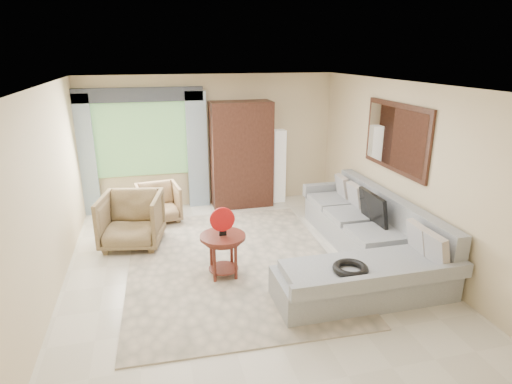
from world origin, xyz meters
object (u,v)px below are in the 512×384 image
object	(u,v)px
coffee_table	(223,255)
armchair_right	(159,203)
sectional_sofa	(364,244)
tv_screen	(373,208)
potted_plant	(112,206)
armchair_left	(132,220)
floor_lamp	(279,166)
armoire	(241,155)

from	to	relation	value
coffee_table	armchair_right	xyz separation A→B (m)	(-0.79, 2.35, 0.02)
sectional_sofa	tv_screen	xyz separation A→B (m)	(0.27, 0.30, 0.44)
armchair_right	potted_plant	xyz separation A→B (m)	(-0.84, 0.28, -0.08)
armchair_right	coffee_table	bearing A→B (deg)	-79.36
armchair_left	floor_lamp	world-z (taller)	floor_lamp
coffee_table	floor_lamp	world-z (taller)	floor_lamp
potted_plant	coffee_table	bearing A→B (deg)	-58.27
armchair_left	potted_plant	world-z (taller)	armchair_left
tv_screen	potted_plant	xyz separation A→B (m)	(-4.02, 2.40, -0.45)
sectional_sofa	armoire	world-z (taller)	armoire
coffee_table	armchair_left	world-z (taller)	armchair_left
armoire	armchair_left	bearing A→B (deg)	-145.67
tv_screen	armchair_right	xyz separation A→B (m)	(-3.18, 2.11, -0.37)
armchair_left	potted_plant	distance (m)	1.32
potted_plant	armoire	size ratio (longest dim) A/B	0.26
coffee_table	potted_plant	world-z (taller)	coffee_table
coffee_table	tv_screen	bearing A→B (deg)	5.71
armoire	armchair_right	bearing A→B (deg)	-163.88
sectional_sofa	armchair_right	bearing A→B (deg)	140.34
armchair_right	floor_lamp	bearing A→B (deg)	4.48
potted_plant	armoire	bearing A→B (deg)	4.60
tv_screen	armoire	xyz separation A→B (m)	(-1.50, 2.60, 0.33)
armoire	floor_lamp	distance (m)	0.86
armchair_left	armoire	xyz separation A→B (m)	(2.13, 1.45, 0.62)
tv_screen	floor_lamp	distance (m)	2.75
sectional_sofa	tv_screen	distance (m)	0.59
tv_screen	armchair_right	distance (m)	3.83
armchair_right	potted_plant	size ratio (longest dim) A/B	1.41
sectional_sofa	armchair_right	size ratio (longest dim) A/B	4.55
sectional_sofa	armchair_left	size ratio (longest dim) A/B	3.65
armoire	tv_screen	bearing A→B (deg)	-60.01
sectional_sofa	armoire	distance (m)	3.24
sectional_sofa	potted_plant	xyz separation A→B (m)	(-3.75, 2.69, -0.01)
armchair_left	sectional_sofa	bearing A→B (deg)	-11.57
sectional_sofa	armoire	size ratio (longest dim) A/B	1.65
coffee_table	potted_plant	distance (m)	3.10
sectional_sofa	floor_lamp	size ratio (longest dim) A/B	2.31
tv_screen	coffee_table	xyz separation A→B (m)	(-2.39, -0.24, -0.39)
armoire	floor_lamp	world-z (taller)	armoire
armchair_right	floor_lamp	size ratio (longest dim) A/B	0.51
coffee_table	armchair_right	world-z (taller)	armchair_right
armchair_right	sectional_sofa	bearing A→B (deg)	-47.58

